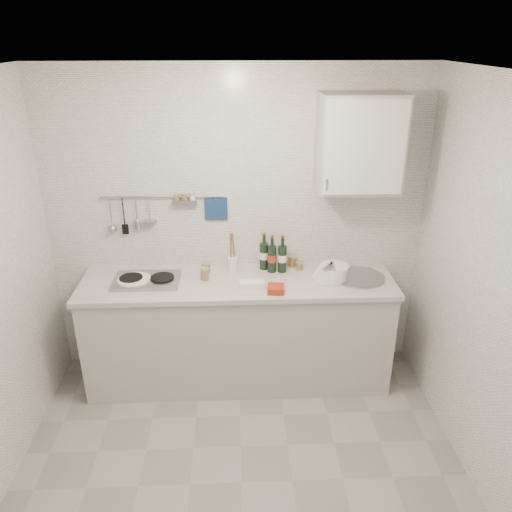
{
  "coord_description": "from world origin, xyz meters",
  "views": [
    {
      "loc": [
        -0.01,
        -2.36,
        2.68
      ],
      "look_at": [
        0.13,
        0.9,
        1.21
      ],
      "focal_mm": 35.0,
      "sensor_mm": 36.0,
      "label": 1
    }
  ],
  "objects_px": {
    "wine_bottles": "(273,253)",
    "utensil_crock": "(232,262)",
    "plate_stack_sink": "(332,272)",
    "wall_cabinet": "(360,143)",
    "plate_stack_hob": "(133,281)"
  },
  "relations": [
    {
      "from": "wine_bottles",
      "to": "utensil_crock",
      "type": "xyz_separation_m",
      "value": [
        -0.32,
        -0.0,
        -0.07
      ]
    },
    {
      "from": "plate_stack_sink",
      "to": "utensil_crock",
      "type": "xyz_separation_m",
      "value": [
        -0.78,
        0.15,
        0.03
      ]
    },
    {
      "from": "wall_cabinet",
      "to": "wine_bottles",
      "type": "height_order",
      "value": "wall_cabinet"
    },
    {
      "from": "plate_stack_sink",
      "to": "wine_bottles",
      "type": "bearing_deg",
      "value": 161.16
    },
    {
      "from": "plate_stack_hob",
      "to": "plate_stack_sink",
      "type": "bearing_deg",
      "value": 1.08
    },
    {
      "from": "plate_stack_hob",
      "to": "plate_stack_sink",
      "type": "height_order",
      "value": "plate_stack_sink"
    },
    {
      "from": "plate_stack_hob",
      "to": "utensil_crock",
      "type": "bearing_deg",
      "value": 13.47
    },
    {
      "from": "plate_stack_sink",
      "to": "plate_stack_hob",
      "type": "bearing_deg",
      "value": -178.92
    },
    {
      "from": "utensil_crock",
      "to": "wall_cabinet",
      "type": "bearing_deg",
      "value": -2.63
    },
    {
      "from": "plate_stack_sink",
      "to": "wine_bottles",
      "type": "xyz_separation_m",
      "value": [
        -0.45,
        0.15,
        0.11
      ]
    },
    {
      "from": "plate_stack_hob",
      "to": "wine_bottles",
      "type": "height_order",
      "value": "wine_bottles"
    },
    {
      "from": "wall_cabinet",
      "to": "utensil_crock",
      "type": "height_order",
      "value": "wall_cabinet"
    },
    {
      "from": "plate_stack_hob",
      "to": "plate_stack_sink",
      "type": "relative_size",
      "value": 0.95
    },
    {
      "from": "wall_cabinet",
      "to": "plate_stack_hob",
      "type": "relative_size",
      "value": 2.58
    },
    {
      "from": "plate_stack_hob",
      "to": "plate_stack_sink",
      "type": "xyz_separation_m",
      "value": [
        1.54,
        0.03,
        0.03
      ]
    }
  ]
}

